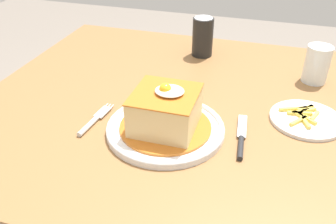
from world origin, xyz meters
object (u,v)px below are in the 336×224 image
object	(u,v)px
fork	(93,121)
side_plate_fries	(306,119)
main_plate	(165,128)
soda_can	(203,37)
drinking_glass	(316,67)
knife	(241,141)

from	to	relation	value
fork	side_plate_fries	xyz separation A→B (m)	(0.48, 0.15, -0.00)
fork	side_plate_fries	size ratio (longest dim) A/B	0.83
main_plate	soda_can	bearing A→B (deg)	91.60
side_plate_fries	fork	bearing A→B (deg)	-162.12
soda_can	drinking_glass	bearing A→B (deg)	-14.58
main_plate	side_plate_fries	size ratio (longest dim) A/B	1.57
drinking_glass	soda_can	bearing A→B (deg)	165.42
knife	drinking_glass	size ratio (longest dim) A/B	1.58
fork	drinking_glass	bearing A→B (deg)	36.70
main_plate	fork	xyz separation A→B (m)	(-0.17, -0.02, -0.00)
fork	soda_can	size ratio (longest dim) A/B	1.14
soda_can	main_plate	bearing A→B (deg)	-88.40
main_plate	soda_can	distance (m)	0.45
fork	knife	world-z (taller)	same
drinking_glass	main_plate	bearing A→B (deg)	-132.87
main_plate	fork	size ratio (longest dim) A/B	1.89
main_plate	side_plate_fries	world-z (taller)	main_plate
drinking_glass	side_plate_fries	bearing A→B (deg)	-96.22
main_plate	drinking_glass	distance (m)	0.49
main_plate	knife	world-z (taller)	main_plate
fork	drinking_glass	distance (m)	0.63
fork	soda_can	world-z (taller)	soda_can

